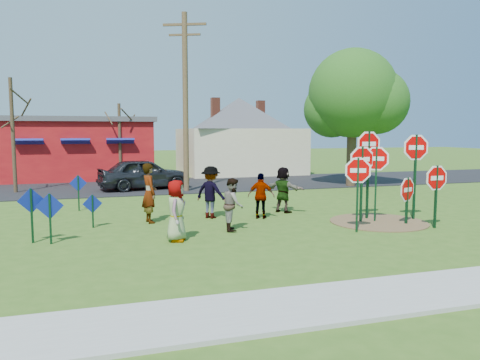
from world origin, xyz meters
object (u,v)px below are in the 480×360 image
(suv, at_px, (144,174))
(person_a, at_px, (176,211))
(stop_sign_d, at_px, (416,155))
(stop_sign_c, at_px, (376,166))
(leafy_tree, at_px, (355,98))
(stop_sign_a, at_px, (358,178))
(person_b, at_px, (149,193))
(utility_pole, at_px, (185,99))
(stop_sign_b, at_px, (368,152))

(suv, bearing_deg, person_a, 167.77)
(stop_sign_d, height_order, person_a, stop_sign_d)
(stop_sign_c, xyz_separation_m, leafy_tree, (4.62, 9.16, 2.93))
(stop_sign_a, bearing_deg, stop_sign_d, 45.36)
(person_b, distance_m, utility_pole, 8.79)
(stop_sign_a, xyz_separation_m, stop_sign_d, (2.93, 1.16, 0.57))
(person_b, relative_size, leafy_tree, 0.27)
(stop_sign_a, distance_m, suv, 13.33)
(stop_sign_c, distance_m, stop_sign_d, 1.53)
(utility_pole, bearing_deg, suv, 143.97)
(stop_sign_d, distance_m, leafy_tree, 10.08)
(stop_sign_a, xyz_separation_m, person_a, (-5.39, 0.47, -0.80))
(utility_pole, relative_size, leafy_tree, 1.18)
(utility_pole, bearing_deg, stop_sign_d, -58.16)
(person_b, distance_m, leafy_tree, 14.30)
(stop_sign_c, distance_m, suv, 12.89)
(stop_sign_d, xyz_separation_m, utility_pole, (-6.04, 9.73, 2.39))
(suv, bearing_deg, stop_sign_a, -168.30)
(stop_sign_b, height_order, person_b, stop_sign_b)
(stop_sign_c, xyz_separation_m, person_b, (-7.24, 2.12, -0.87))
(stop_sign_d, xyz_separation_m, leafy_tree, (3.14, 9.23, 2.57))
(suv, distance_m, leafy_tree, 11.97)
(person_a, bearing_deg, stop_sign_c, -63.62)
(stop_sign_d, relative_size, person_a, 1.81)
(person_a, bearing_deg, stop_sign_d, -65.19)
(leafy_tree, bearing_deg, person_b, -149.29)
(utility_pole, bearing_deg, leafy_tree, -3.13)
(person_a, distance_m, leafy_tree, 15.66)
(person_a, height_order, leafy_tree, leafy_tree)
(stop_sign_b, bearing_deg, suv, 124.32)
(stop_sign_a, xyz_separation_m, person_b, (-5.79, 3.35, -0.66))
(person_b, relative_size, suv, 0.42)
(stop_sign_d, distance_m, suv, 13.78)
(stop_sign_d, bearing_deg, stop_sign_a, -147.93)
(stop_sign_c, distance_m, utility_pole, 11.03)
(suv, xyz_separation_m, utility_pole, (1.95, -1.42, 3.78))
(stop_sign_a, height_order, suv, stop_sign_a)
(stop_sign_a, height_order, person_a, stop_sign_a)
(suv, distance_m, utility_pole, 4.48)
(utility_pole, bearing_deg, person_a, -102.30)
(stop_sign_d, height_order, suv, stop_sign_d)
(stop_sign_b, distance_m, stop_sign_d, 1.58)
(stop_sign_c, relative_size, person_b, 1.35)
(stop_sign_d, bearing_deg, person_b, 176.35)
(stop_sign_d, bearing_deg, stop_sign_c, -172.11)
(stop_sign_a, distance_m, stop_sign_d, 3.20)
(stop_sign_b, bearing_deg, person_b, 170.18)
(suv, bearing_deg, person_b, 164.68)
(stop_sign_a, bearing_deg, person_b, 173.71)
(person_a, xyz_separation_m, person_b, (-0.41, 2.88, 0.14))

